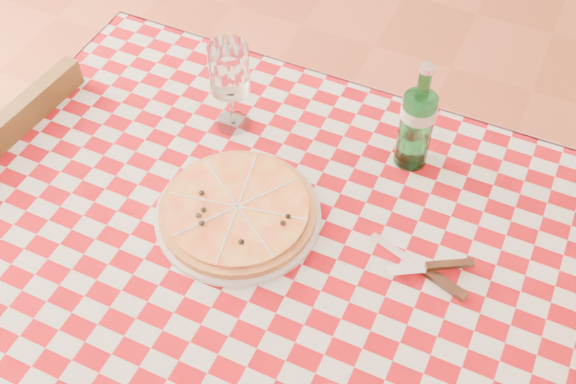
% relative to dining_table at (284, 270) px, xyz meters
% --- Properties ---
extents(dining_table, '(1.20, 0.80, 0.75)m').
position_rel_dining_table_xyz_m(dining_table, '(0.00, 0.00, 0.00)').
color(dining_table, brown).
rests_on(dining_table, ground).
extents(tablecloth, '(1.30, 0.90, 0.01)m').
position_rel_dining_table_xyz_m(tablecloth, '(0.00, 0.00, 0.09)').
color(tablecloth, maroon).
rests_on(tablecloth, dining_table).
extents(chair_far, '(0.40, 0.40, 0.82)m').
position_rel_dining_table_xyz_m(chair_far, '(-0.70, 0.03, -0.19)').
color(chair_far, brown).
rests_on(chair_far, ground).
extents(pizza_plate, '(0.36, 0.36, 0.04)m').
position_rel_dining_table_xyz_m(pizza_plate, '(-0.10, 0.01, 0.12)').
color(pizza_plate, '#BB813E').
rests_on(pizza_plate, tablecloth).
extents(water_bottle, '(0.08, 0.08, 0.24)m').
position_rel_dining_table_xyz_m(water_bottle, '(0.14, 0.28, 0.22)').
color(water_bottle, '#1B6C2E').
rests_on(water_bottle, tablecloth).
extents(wine_glass, '(0.10, 0.10, 0.20)m').
position_rel_dining_table_xyz_m(wine_glass, '(-0.22, 0.22, 0.20)').
color(wine_glass, white).
rests_on(wine_glass, tablecloth).
extents(cutlery, '(0.24, 0.22, 0.02)m').
position_rel_dining_table_xyz_m(cutlery, '(0.25, 0.04, 0.11)').
color(cutlery, silver).
rests_on(cutlery, tablecloth).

